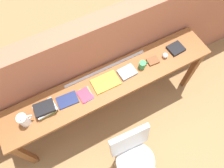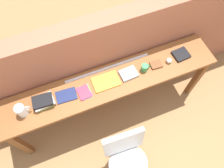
% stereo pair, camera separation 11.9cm
% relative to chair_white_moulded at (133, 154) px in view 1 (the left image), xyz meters
% --- Properties ---
extents(ground_plane, '(40.00, 40.00, 0.00)m').
position_rel_chair_white_moulded_xyz_m(ground_plane, '(0.11, 0.46, -0.53)').
color(ground_plane, '#9E7547').
extents(brick_wall_back, '(6.00, 0.20, 1.48)m').
position_rel_chair_white_moulded_xyz_m(brick_wall_back, '(0.11, 1.10, 0.22)').
color(brick_wall_back, '#9E5B42').
rests_on(brick_wall_back, ground).
extents(sideboard, '(2.50, 0.44, 0.88)m').
position_rel_chair_white_moulded_xyz_m(sideboard, '(0.11, 0.76, 0.21)').
color(sideboard, brown).
rests_on(sideboard, ground).
extents(chair_white_moulded, '(0.47, 0.48, 0.89)m').
position_rel_chair_white_moulded_xyz_m(chair_white_moulded, '(0.00, 0.00, 0.00)').
color(chair_white_moulded, silver).
rests_on(chair_white_moulded, ground).
extents(pitcher_white, '(0.14, 0.10, 0.18)m').
position_rel_chair_white_moulded_xyz_m(pitcher_white, '(-0.84, 0.74, 0.43)').
color(pitcher_white, white).
rests_on(pitcher_white, sideboard).
extents(book_stack_leftmost, '(0.22, 0.17, 0.09)m').
position_rel_chair_white_moulded_xyz_m(book_stack_leftmost, '(-0.62, 0.76, 0.40)').
color(book_stack_leftmost, olive).
rests_on(book_stack_leftmost, sideboard).
extents(magazine_cycling, '(0.22, 0.16, 0.02)m').
position_rel_chair_white_moulded_xyz_m(magazine_cycling, '(-0.39, 0.77, 0.36)').
color(magazine_cycling, navy).
rests_on(magazine_cycling, sideboard).
extents(pamphlet_pile_colourful, '(0.15, 0.18, 0.01)m').
position_rel_chair_white_moulded_xyz_m(pamphlet_pile_colourful, '(-0.19, 0.73, 0.36)').
color(pamphlet_pile_colourful, '#3399D8').
rests_on(pamphlet_pile_colourful, sideboard).
extents(book_open_centre, '(0.30, 0.20, 0.02)m').
position_rel_chair_white_moulded_xyz_m(book_open_centre, '(0.06, 0.76, 0.36)').
color(book_open_centre, gold).
rests_on(book_open_centre, sideboard).
extents(book_grey_hardcover, '(0.20, 0.16, 0.03)m').
position_rel_chair_white_moulded_xyz_m(book_grey_hardcover, '(0.33, 0.76, 0.37)').
color(book_grey_hardcover, '#9E9EA3').
rests_on(book_grey_hardcover, sideboard).
extents(mug, '(0.11, 0.08, 0.09)m').
position_rel_chair_white_moulded_xyz_m(mug, '(0.52, 0.75, 0.40)').
color(mug, '#338C4C').
rests_on(mug, sideboard).
extents(leather_journal_brown, '(0.14, 0.11, 0.02)m').
position_rel_chair_white_moulded_xyz_m(leather_journal_brown, '(0.67, 0.75, 0.37)').
color(leather_journal_brown, brown).
rests_on(leather_journal_brown, sideboard).
extents(sports_ball_small, '(0.06, 0.06, 0.06)m').
position_rel_chair_white_moulded_xyz_m(sports_ball_small, '(0.83, 0.74, 0.39)').
color(sports_ball_small, silver).
rests_on(sports_ball_small, sideboard).
extents(book_repair_rightmost, '(0.19, 0.17, 0.03)m').
position_rel_chair_white_moulded_xyz_m(book_repair_rightmost, '(1.01, 0.77, 0.37)').
color(book_repair_rightmost, black).
rests_on(book_repair_rightmost, sideboard).
extents(ruler_metal_back_edge, '(1.01, 0.03, 0.00)m').
position_rel_chair_white_moulded_xyz_m(ruler_metal_back_edge, '(0.15, 0.93, 0.35)').
color(ruler_metal_back_edge, silver).
rests_on(ruler_metal_back_edge, sideboard).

